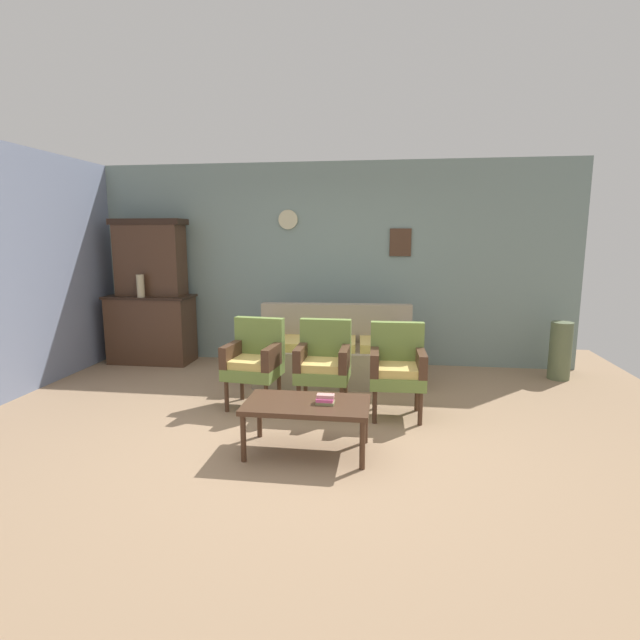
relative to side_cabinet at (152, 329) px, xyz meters
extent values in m
plane|color=#997A5B|center=(2.47, -2.25, -0.47)|extent=(7.68, 7.68, 0.00)
cube|color=gray|center=(2.47, 0.38, 0.88)|extent=(6.40, 0.06, 2.70)
cube|color=#472D1E|center=(3.37, 0.33, 1.18)|extent=(0.28, 0.02, 0.36)
cylinder|color=beige|center=(1.87, 0.33, 1.48)|extent=(0.26, 0.03, 0.26)
cube|color=#472D1E|center=(0.00, 0.00, -0.02)|extent=(1.10, 0.52, 0.90)
cube|color=black|center=(0.00, 0.00, 0.45)|extent=(1.16, 0.55, 0.03)
cube|color=#472D1E|center=(0.00, 0.08, 0.94)|extent=(0.90, 0.36, 0.95)
cube|color=black|center=(0.00, 0.08, 1.45)|extent=(0.99, 0.38, 0.08)
cylinder|color=tan|center=(-0.02, -0.19, 0.61)|extent=(0.10, 0.10, 0.30)
cube|color=gray|center=(2.61, -0.57, -0.26)|extent=(1.92, 0.92, 0.42)
cube|color=gray|center=(2.59, -0.25, 0.19)|extent=(1.88, 0.28, 0.48)
cube|color=gray|center=(3.46, -0.51, 0.07)|extent=(0.21, 0.81, 0.24)
cube|color=gray|center=(1.75, -0.62, 0.07)|extent=(0.21, 0.81, 0.24)
cube|color=tan|center=(3.15, -0.57, 0.00)|extent=(0.52, 0.59, 0.10)
cube|color=tan|center=(2.61, -0.61, 0.00)|extent=(0.52, 0.59, 0.10)
cube|color=tan|center=(2.07, -0.64, 0.00)|extent=(0.52, 0.59, 0.10)
cube|color=olive|center=(1.88, -1.59, -0.09)|extent=(0.57, 0.54, 0.12)
cube|color=tan|center=(1.88, -1.61, 0.00)|extent=(0.49, 0.46, 0.10)
cube|color=olive|center=(1.91, -1.39, 0.20)|extent=(0.53, 0.16, 0.46)
cube|color=#472D1E|center=(2.10, -1.62, 0.08)|extent=(0.13, 0.49, 0.22)
cube|color=#472D1E|center=(1.66, -1.56, 0.08)|extent=(0.13, 0.49, 0.22)
cylinder|color=#472D1E|center=(2.07, -1.80, -0.31)|extent=(0.04, 0.04, 0.32)
cylinder|color=#472D1E|center=(1.65, -1.75, -0.31)|extent=(0.04, 0.04, 0.32)
cylinder|color=#472D1E|center=(2.11, -1.43, -0.31)|extent=(0.04, 0.04, 0.32)
cylinder|color=#472D1E|center=(1.70, -1.38, -0.31)|extent=(0.04, 0.04, 0.32)
cube|color=olive|center=(2.60, -1.59, -0.09)|extent=(0.52, 0.49, 0.12)
cube|color=tan|center=(2.60, -1.61, 0.00)|extent=(0.45, 0.41, 0.10)
cube|color=olive|center=(2.60, -1.39, 0.20)|extent=(0.52, 0.11, 0.46)
cube|color=#472D1E|center=(2.82, -1.59, 0.08)|extent=(0.08, 0.48, 0.22)
cube|color=#472D1E|center=(2.38, -1.59, 0.08)|extent=(0.08, 0.48, 0.22)
cylinder|color=#472D1E|center=(2.81, -1.78, -0.31)|extent=(0.04, 0.04, 0.32)
cylinder|color=#472D1E|center=(2.39, -1.78, -0.31)|extent=(0.04, 0.04, 0.32)
cylinder|color=#472D1E|center=(2.81, -1.40, -0.31)|extent=(0.04, 0.04, 0.32)
cylinder|color=#472D1E|center=(2.39, -1.40, -0.31)|extent=(0.04, 0.04, 0.32)
cube|color=olive|center=(3.33, -1.66, -0.09)|extent=(0.53, 0.49, 0.12)
cube|color=tan|center=(3.33, -1.68, 0.00)|extent=(0.45, 0.42, 0.10)
cube|color=olive|center=(3.32, -1.46, 0.20)|extent=(0.52, 0.11, 0.46)
cube|color=#472D1E|center=(3.55, -1.66, 0.08)|extent=(0.09, 0.48, 0.22)
cube|color=#472D1E|center=(3.11, -1.67, 0.08)|extent=(0.09, 0.48, 0.22)
cylinder|color=#472D1E|center=(3.54, -1.85, -0.31)|extent=(0.04, 0.04, 0.32)
cylinder|color=#472D1E|center=(3.12, -1.86, -0.31)|extent=(0.04, 0.04, 0.32)
cylinder|color=#472D1E|center=(3.53, -1.47, -0.31)|extent=(0.04, 0.04, 0.32)
cylinder|color=#472D1E|center=(3.11, -1.48, -0.31)|extent=(0.04, 0.04, 0.32)
cube|color=#472D1E|center=(2.60, -2.56, -0.07)|extent=(1.00, 0.56, 0.04)
cylinder|color=#472D1E|center=(2.14, -2.32, -0.28)|extent=(0.04, 0.04, 0.38)
cylinder|color=#472D1E|center=(3.06, -2.32, -0.28)|extent=(0.04, 0.04, 0.38)
cylinder|color=#472D1E|center=(2.14, -2.80, -0.28)|extent=(0.04, 0.04, 0.38)
cylinder|color=#472D1E|center=(3.06, -2.80, -0.28)|extent=(0.04, 0.04, 0.38)
cube|color=#818354|center=(2.75, -2.57, -0.04)|extent=(0.14, 0.11, 0.02)
cube|color=#EB5595|center=(2.75, -2.56, -0.01)|extent=(0.13, 0.10, 0.03)
cube|color=tan|center=(2.75, -2.56, 0.01)|extent=(0.14, 0.07, 0.03)
cylinder|color=#596544|center=(5.32, -0.10, -0.11)|extent=(0.26, 0.26, 0.71)
camera|label=1|loc=(3.22, -6.25, 1.27)|focal=27.48mm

